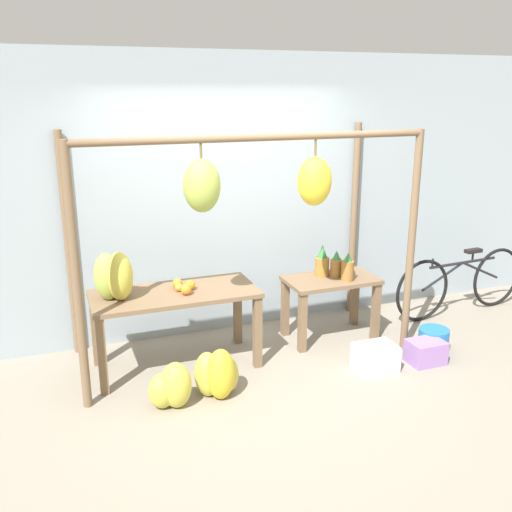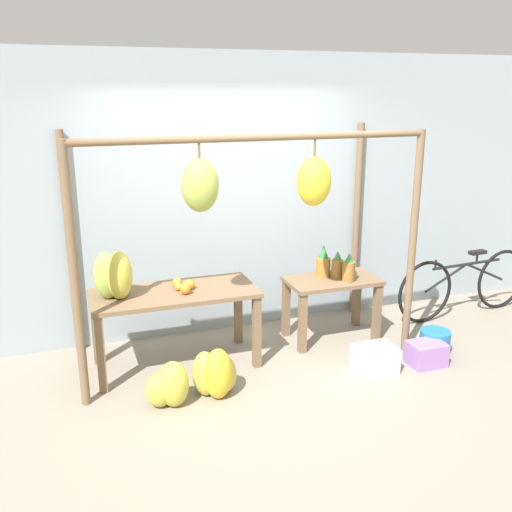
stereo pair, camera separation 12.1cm
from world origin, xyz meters
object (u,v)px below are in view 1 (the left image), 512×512
object	(u,v)px
banana_pile_ground_right	(218,374)
fruit_crate_purple	(426,352)
orange_pile	(184,286)
blue_bucket	(433,340)
pineapple_cluster	(333,265)
banana_pile_on_table	(116,277)
parked_bicycle	(461,282)
banana_pile_ground_left	(171,387)
fruit_crate_white	(375,358)

from	to	relation	value
banana_pile_ground_right	fruit_crate_purple	distance (m)	1.97
orange_pile	blue_bucket	world-z (taller)	orange_pile
fruit_crate_purple	orange_pile	bearing A→B (deg)	160.35
pineapple_cluster	fruit_crate_purple	size ratio (longest dim) A/B	1.09
banana_pile_on_table	parked_bicycle	world-z (taller)	banana_pile_on_table
banana_pile_ground_left	fruit_crate_purple	distance (m)	2.37
fruit_crate_white	parked_bicycle	world-z (taller)	parked_bicycle
banana_pile_ground_left	pineapple_cluster	bearing A→B (deg)	22.77
pineapple_cluster	blue_bucket	bearing A→B (deg)	-42.13
orange_pile	fruit_crate_white	distance (m)	1.84
banana_pile_ground_left	banana_pile_ground_right	bearing A→B (deg)	7.75
banana_pile_ground_right	fruit_crate_purple	xyz separation A→B (m)	(1.97, -0.13, -0.08)
fruit_crate_white	orange_pile	bearing A→B (deg)	155.86
pineapple_cluster	blue_bucket	world-z (taller)	pineapple_cluster
banana_pile_on_table	orange_pile	world-z (taller)	banana_pile_on_table
orange_pile	banana_pile_ground_right	bearing A→B (deg)	-79.31
banana_pile_ground_right	parked_bicycle	bearing A→B (deg)	13.92
fruit_crate_white	parked_bicycle	bearing A→B (deg)	27.65
orange_pile	fruit_crate_purple	distance (m)	2.31
pineapple_cluster	banana_pile_ground_right	distance (m)	1.70
blue_bucket	fruit_crate_purple	size ratio (longest dim) A/B	0.89
orange_pile	fruit_crate_purple	size ratio (longest dim) A/B	0.87
parked_bicycle	orange_pile	bearing A→B (deg)	-177.38
orange_pile	blue_bucket	distance (m)	2.45
banana_pile_ground_right	fruit_crate_white	size ratio (longest dim) A/B	1.22
banana_pile_ground_left	banana_pile_ground_right	distance (m)	0.41
fruit_crate_white	blue_bucket	xyz separation A→B (m)	(0.72, 0.12, -0.00)
banana_pile_ground_right	fruit_crate_white	xyz separation A→B (m)	(1.45, -0.09, -0.07)
banana_pile_ground_right	orange_pile	bearing A→B (deg)	100.69
orange_pile	banana_pile_ground_left	size ratio (longest dim) A/B	0.69
fruit_crate_white	blue_bucket	bearing A→B (deg)	9.75
banana_pile_ground_left	fruit_crate_purple	world-z (taller)	banana_pile_ground_left
banana_pile_on_table	banana_pile_ground_right	xyz separation A→B (m)	(0.69, -0.63, -0.73)
banana_pile_ground_left	banana_pile_ground_right	size ratio (longest dim) A/B	0.93
orange_pile	pineapple_cluster	size ratio (longest dim) A/B	0.80
orange_pile	blue_bucket	bearing A→B (deg)	-14.17
parked_bicycle	fruit_crate_purple	bearing A→B (deg)	-141.22
banana_pile_ground_right	parked_bicycle	xyz separation A→B (m)	(3.07, 0.76, 0.18)
fruit_crate_purple	banana_pile_ground_left	bearing A→B (deg)	178.25
pineapple_cluster	banana_pile_ground_right	world-z (taller)	pineapple_cluster
banana_pile_ground_left	parked_bicycle	distance (m)	3.58
banana_pile_ground_left	banana_pile_ground_right	world-z (taller)	banana_pile_ground_right
fruit_crate_purple	fruit_crate_white	bearing A→B (deg)	175.49
pineapple_cluster	banana_pile_ground_left	world-z (taller)	pineapple_cluster
banana_pile_on_table	blue_bucket	bearing A→B (deg)	-11.61
banana_pile_ground_right	parked_bicycle	world-z (taller)	parked_bicycle
banana_pile_on_table	banana_pile_ground_right	bearing A→B (deg)	-42.14
orange_pile	fruit_crate_white	xyz separation A→B (m)	(1.57, -0.70, -0.64)
banana_pile_on_table	blue_bucket	world-z (taller)	banana_pile_on_table
banana_pile_on_table	fruit_crate_purple	size ratio (longest dim) A/B	1.31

